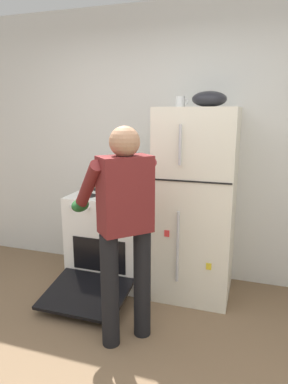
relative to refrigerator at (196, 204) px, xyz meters
The scene contains 8 objects.
kitchen_wall_back 0.75m from the refrigerator, 137.63° to the left, with size 6.00×0.10×2.70m, color silver.
refrigerator is the anchor object (origin of this frame).
stove_range 0.95m from the refrigerator, behind, with size 0.76×1.21×0.90m.
person_cook 0.95m from the refrigerator, 113.43° to the right, with size 0.70×0.72×1.60m.
red_pot 0.69m from the refrigerator, behind, with size 0.35×0.25×0.11m.
coffee_mug 0.93m from the refrigerator, 164.17° to the left, with size 0.11×0.08×0.10m.
pepper_mill 1.17m from the refrigerator, behind, with size 0.05×0.05×0.18m, color brown.
mixing_bowl 0.93m from the refrigerator, ahead, with size 0.30×0.30×0.13m, color black.
Camera 1 is at (0.91, -1.46, 1.69)m, focal length 32.04 mm.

